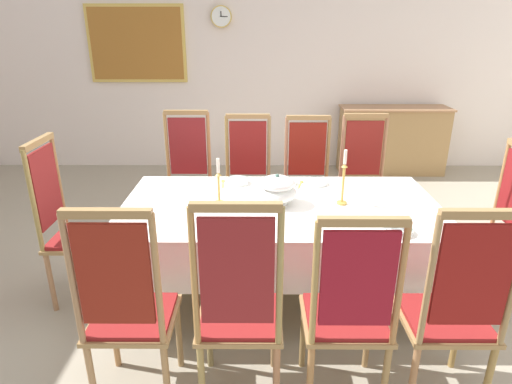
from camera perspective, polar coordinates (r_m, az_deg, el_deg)
The scene contains 26 objects.
ground at distance 3.54m, azimuth 2.85°, elevation -12.17°, with size 8.16×6.21×0.04m, color gray.
back_wall at distance 6.11m, azimuth 1.86°, elevation 17.98°, with size 8.16×0.08×3.17m, color silver.
dining_table at distance 3.06m, azimuth 3.21°, elevation -2.86°, with size 2.19×1.14×0.75m.
tablecloth at distance 3.06m, azimuth 3.21°, elevation -3.06°, with size 2.21×1.16×0.36m.
chair_south_a at distance 2.34m, azimuth -16.55°, elevation -14.41°, with size 0.44×0.42×1.19m.
chair_north_a at distance 4.05m, azimuth -9.02°, elevation 1.87°, with size 0.44×0.42×1.21m.
chair_south_b at distance 2.24m, azimuth -2.27°, elevation -14.84°, with size 0.44×0.42×1.22m.
chair_north_b at distance 4.00m, azimuth -1.08°, elevation 1.71°, with size 0.44×0.42×1.17m.
chair_south_c at distance 2.30m, azimuth 12.09°, elevation -14.98°, with size 0.44×0.42×1.15m.
chair_north_c at distance 4.02m, azimuth 6.78°, elevation 1.62°, with size 0.44×0.42×1.16m.
chair_south_d at distance 2.45m, azimuth 24.50°, elevation -13.82°, with size 0.44×0.42×1.19m.
chair_north_d at distance 4.11m, azimuth 14.00°, elevation 1.66°, with size 0.44×0.42×1.18m.
chair_head_west at distance 3.37m, azimuth -23.43°, elevation -3.70°, with size 0.42×0.44×1.22m.
chair_head_east at distance 3.51m, azimuth 28.61°, elevation -3.85°, with size 0.42×0.44×1.18m.
soup_tureen at distance 2.99m, azimuth 2.78°, elevation 0.34°, with size 0.28×0.28×0.22m.
candlestick_west at distance 2.99m, azimuth -4.93°, elevation 0.77°, with size 0.07×0.07×0.33m.
candlestick_east at distance 3.02m, azimuth 11.44°, elevation 1.27°, with size 0.07×0.07×0.39m.
bowl_near_left at distance 3.40m, azimuth -2.45°, elevation 1.51°, with size 0.17×0.17×0.04m.
bowl_near_right at distance 3.40m, azimuth 4.22°, elevation 1.30°, with size 0.14×0.14×0.03m.
bowl_far_left at distance 3.42m, azimuth 7.97°, elevation 1.33°, with size 0.17×0.17×0.03m.
bowl_far_right at distance 2.74m, azimuth 18.20°, elevation -4.74°, with size 0.18×0.18×0.04m.
spoon_primary at distance 3.44m, azimuth -4.37°, elevation 1.36°, with size 0.03×0.18×0.01m.
spoon_secondary at distance 3.43m, azimuth 5.96°, elevation 1.25°, with size 0.06×0.17×0.01m.
sideboard at distance 6.24m, azimuth 17.48°, elevation 6.55°, with size 1.44×0.48×0.90m.
mounted_clock at distance 6.05m, azimuth -4.61°, elevation 22.06°, with size 0.27×0.06×0.27m.
framed_painting at distance 6.25m, azimuth -15.44°, elevation 18.31°, with size 1.29×0.05×0.98m.
Camera 1 is at (-0.16, -2.95, 1.92)m, focal length 30.33 mm.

